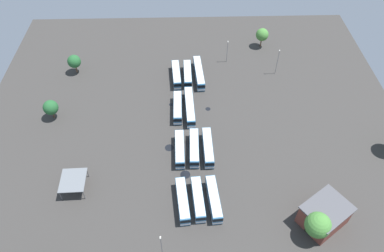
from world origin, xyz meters
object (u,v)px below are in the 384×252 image
(bus_row3_slot2, at_px, (214,199))
(lamp_post_near_entrance, at_px, (227,51))
(tree_west_edge, at_px, (318,225))
(bus_row3_slot0, at_px, (183,201))
(bus_row2_slot2, at_px, (208,148))
(depot_building, at_px, (324,215))
(tree_northeast, at_px, (262,35))
(bus_row0_slot1, at_px, (188,74))
(bus_row1_slot1, at_px, (190,107))
(maintenance_shelter, at_px, (73,180))
(bus_row3_slot1, at_px, (198,199))
(lamp_post_far_corner, at_px, (277,61))
(bus_row2_slot0, at_px, (180,149))
(bus_row2_slot1, at_px, (194,148))
(bus_row1_slot0, at_px, (178,107))
(tree_northwest, at_px, (51,108))
(bus_row0_slot2, at_px, (199,73))
(tree_north_edge, at_px, (74,61))
(bus_row0_slot0, at_px, (176,75))
(lamp_post_mid_lot, at_px, (161,246))

(bus_row3_slot2, relative_size, lamp_post_near_entrance, 1.48)
(tree_west_edge, bearing_deg, bus_row3_slot0, -107.10)
(bus_row2_slot2, xyz_separation_m, tree_west_edge, (26.53, 23.41, 3.60))
(depot_building, bearing_deg, tree_northeast, -177.55)
(bus_row0_slot1, bearing_deg, bus_row1_slot1, 1.17)
(bus_row3_slot0, bearing_deg, bus_row2_slot2, 156.76)
(bus_row2_slot2, height_order, tree_northeast, tree_northeast)
(maintenance_shelter, xyz_separation_m, lamp_post_near_entrance, (-53.54, 44.77, 1.26))
(bus_row2_slot2, xyz_separation_m, bus_row3_slot1, (16.74, -3.43, -0.00))
(tree_northeast, bearing_deg, depot_building, 2.45)
(depot_building, bearing_deg, maintenance_shelter, -100.56)
(bus_row3_slot0, xyz_separation_m, lamp_post_far_corner, (-51.92, 33.21, 3.49))
(bus_row2_slot0, relative_size, bus_row2_slot1, 0.98)
(bus_row1_slot0, distance_m, lamp_post_far_corner, 39.10)
(bus_row1_slot0, xyz_separation_m, tree_northwest, (1.49, -38.62, 2.47))
(bus_row1_slot1, height_order, lamp_post_near_entrance, lamp_post_near_entrance)
(bus_row1_slot0, bearing_deg, bus_row2_slot0, 1.93)
(tree_northeast, bearing_deg, lamp_post_near_entrance, -56.51)
(bus_row3_slot0, relative_size, tree_west_edge, 1.49)
(depot_building, bearing_deg, bus_row0_slot2, -153.90)
(tree_north_edge, bearing_deg, bus_row2_slot2, 49.67)
(bus_row3_slot0, distance_m, tree_west_edge, 32.37)
(bus_row2_slot0, relative_size, bus_row3_slot0, 0.97)
(bus_row0_slot0, height_order, maintenance_shelter, maintenance_shelter)
(maintenance_shelter, bearing_deg, bus_row2_slot1, 109.72)
(bus_row2_slot2, relative_size, lamp_post_mid_lot, 1.48)
(lamp_post_far_corner, distance_m, lamp_post_near_entrance, 18.13)
(bus_row0_slot0, xyz_separation_m, tree_north_edge, (-4.67, -35.29, 2.86))
(bus_row0_slot0, distance_m, bus_row2_slot0, 33.27)
(bus_row3_slot2, height_order, lamp_post_near_entrance, lamp_post_near_entrance)
(bus_row0_slot1, xyz_separation_m, tree_north_edge, (-4.53, -39.18, 2.86))
(depot_building, distance_m, tree_northwest, 82.88)
(tree_north_edge, distance_m, tree_northwest, 22.63)
(bus_row0_slot1, bearing_deg, tree_northeast, 123.03)
(bus_row1_slot1, height_order, maintenance_shelter, maintenance_shelter)
(maintenance_shelter, relative_size, lamp_post_far_corner, 0.79)
(tree_north_edge, bearing_deg, bus_row2_slot0, 43.74)
(bus_row2_slot1, relative_size, lamp_post_near_entrance, 1.45)
(bus_row1_slot0, distance_m, bus_row3_slot1, 33.74)
(depot_building, relative_size, tree_northwest, 2.08)
(bus_row0_slot1, distance_m, bus_row3_slot2, 50.18)
(bus_row0_slot2, bearing_deg, bus_row2_slot1, -4.60)
(bus_row2_slot2, distance_m, depot_building, 35.03)
(bus_row0_slot1, xyz_separation_m, bus_row2_slot1, (33.02, 1.21, -0.00))
(bus_row3_slot0, relative_size, tree_northwest, 1.91)
(bus_row0_slot0, relative_size, bus_row2_slot2, 0.99)
(maintenance_shelter, height_order, lamp_post_far_corner, lamp_post_far_corner)
(tree_northwest, bearing_deg, tree_northeast, 117.30)
(bus_row2_slot0, distance_m, lamp_post_far_corner, 48.96)
(lamp_post_far_corner, height_order, tree_northeast, lamp_post_far_corner)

